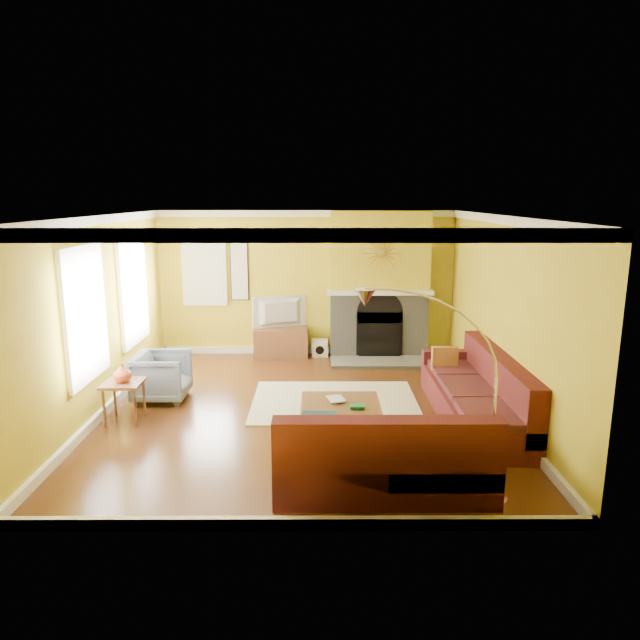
{
  "coord_description": "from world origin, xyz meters",
  "views": [
    {
      "loc": [
        0.22,
        -7.6,
        2.95
      ],
      "look_at": [
        0.25,
        0.4,
        1.21
      ],
      "focal_mm": 32.0,
      "sensor_mm": 36.0,
      "label": 1
    }
  ],
  "objects_px": {
    "coffee_table": "(340,418)",
    "armchair": "(162,377)",
    "media_console": "(281,342)",
    "arc_lamp": "(435,400)",
    "sectional_sofa": "(401,400)",
    "side_table": "(124,402)"
  },
  "relations": [
    {
      "from": "armchair",
      "to": "sectional_sofa",
      "type": "bearing_deg",
      "value": -110.47
    },
    {
      "from": "coffee_table",
      "to": "sectional_sofa",
      "type": "bearing_deg",
      "value": -1.03
    },
    {
      "from": "armchair",
      "to": "side_table",
      "type": "height_order",
      "value": "armchair"
    },
    {
      "from": "sectional_sofa",
      "to": "arc_lamp",
      "type": "relative_size",
      "value": 1.76
    },
    {
      "from": "media_console",
      "to": "armchair",
      "type": "relative_size",
      "value": 1.29
    },
    {
      "from": "media_console",
      "to": "side_table",
      "type": "relative_size",
      "value": 1.82
    },
    {
      "from": "coffee_table",
      "to": "media_console",
      "type": "distance_m",
      "value": 3.69
    },
    {
      "from": "armchair",
      "to": "arc_lamp",
      "type": "bearing_deg",
      "value": -130.45
    },
    {
      "from": "side_table",
      "to": "arc_lamp",
      "type": "height_order",
      "value": "arc_lamp"
    },
    {
      "from": "sectional_sofa",
      "to": "armchair",
      "type": "distance_m",
      "value": 3.58
    },
    {
      "from": "sectional_sofa",
      "to": "arc_lamp",
      "type": "distance_m",
      "value": 1.77
    },
    {
      "from": "armchair",
      "to": "arc_lamp",
      "type": "xyz_separation_m",
      "value": [
        3.41,
        -2.91,
        0.71
      ]
    },
    {
      "from": "sectional_sofa",
      "to": "armchair",
      "type": "height_order",
      "value": "sectional_sofa"
    },
    {
      "from": "coffee_table",
      "to": "armchair",
      "type": "bearing_deg",
      "value": 154.44
    },
    {
      "from": "media_console",
      "to": "arc_lamp",
      "type": "relative_size",
      "value": 0.47
    },
    {
      "from": "sectional_sofa",
      "to": "media_console",
      "type": "relative_size",
      "value": 3.73
    },
    {
      "from": "sectional_sofa",
      "to": "coffee_table",
      "type": "distance_m",
      "value": 0.81
    },
    {
      "from": "sectional_sofa",
      "to": "media_console",
      "type": "xyz_separation_m",
      "value": [
        -1.74,
        3.57,
        -0.17
      ]
    },
    {
      "from": "coffee_table",
      "to": "armchair",
      "type": "xyz_separation_m",
      "value": [
        -2.59,
        1.24,
        0.16
      ]
    },
    {
      "from": "media_console",
      "to": "arc_lamp",
      "type": "distance_m",
      "value": 5.59
    },
    {
      "from": "side_table",
      "to": "arc_lamp",
      "type": "distance_m",
      "value": 4.31
    },
    {
      "from": "sectional_sofa",
      "to": "arc_lamp",
      "type": "xyz_separation_m",
      "value": [
        0.06,
        -1.66,
        0.61
      ]
    }
  ]
}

